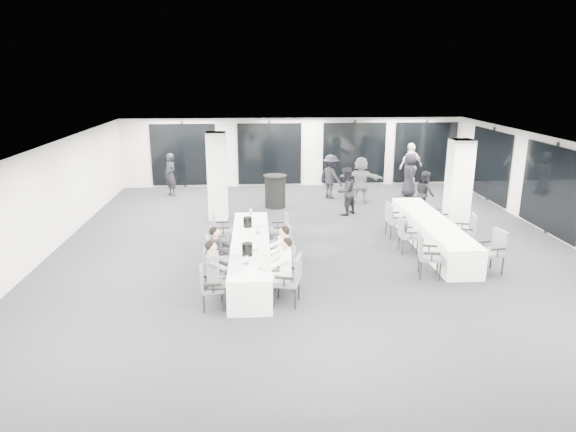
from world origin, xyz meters
name	(u,v)px	position (x,y,z in m)	size (l,w,h in m)	color
room	(343,190)	(0.89, 1.11, 1.39)	(14.04, 16.04, 2.84)	black
column_left	(217,176)	(-2.80, 3.20, 1.40)	(0.60, 0.60, 2.80)	silver
column_right	(458,188)	(4.20, 1.00, 1.40)	(0.60, 0.60, 2.80)	silver
banquet_table_main	(251,255)	(-1.72, -1.36, 0.38)	(0.90, 5.00, 0.75)	white
banquet_table_side	(431,233)	(3.18, 0.08, 0.38)	(0.90, 5.00, 0.75)	white
cocktail_table	(275,191)	(-0.91, 4.53, 0.58)	(0.82, 0.82, 1.14)	black
chair_main_left_near	(208,284)	(-2.55, -3.39, 0.52)	(0.52, 0.55, 0.91)	#56595E
chair_main_left_second	(212,266)	(-2.55, -2.44, 0.53)	(0.49, 0.55, 0.93)	#56595E
chair_main_left_mid	(214,254)	(-2.56, -1.75, 0.56)	(0.56, 0.60, 0.98)	#56595E
chair_main_left_fourth	(218,242)	(-2.55, -0.75, 0.51)	(0.54, 0.56, 0.89)	#56595E
chair_main_left_far	(220,228)	(-2.56, 0.27, 0.57)	(0.55, 0.60, 1.01)	#56595E
chair_main_right_near	(291,277)	(-0.88, -3.30, 0.60)	(0.64, 0.67, 1.04)	#56595E
chair_main_right_second	(288,266)	(-0.89, -2.50, 0.53)	(0.51, 0.55, 0.93)	#56595E
chair_main_right_mid	(286,255)	(-0.90, -1.75, 0.50)	(0.50, 0.54, 0.88)	#56595E
chair_main_right_fourth	(284,240)	(-0.89, -0.71, 0.53)	(0.53, 0.57, 0.93)	#56595E
chair_main_right_far	(282,227)	(-0.89, 0.35, 0.53)	(0.51, 0.56, 0.93)	#56595E
chair_side_left_near	(426,253)	(2.35, -2.03, 0.58)	(0.61, 0.65, 1.02)	#56595E
chair_side_left_mid	(406,233)	(2.35, -0.32, 0.53)	(0.48, 0.53, 0.93)	#56595E
chair_side_left_far	(393,218)	(2.35, 0.92, 0.58)	(0.55, 0.60, 1.01)	#56595E
chair_side_right_near	(494,248)	(4.02, -1.86, 0.60)	(0.62, 0.65, 1.04)	#56595E
chair_side_right_mid	(467,230)	(4.02, -0.29, 0.57)	(0.60, 0.63, 1.00)	#56595E
chair_side_right_far	(448,214)	(4.03, 1.12, 0.60)	(0.54, 0.61, 1.04)	#56595E
seated_guest_a	(216,270)	(-2.39, -3.38, 0.81)	(0.50, 0.38, 1.44)	slate
seated_guest_b	(219,254)	(-2.39, -2.44, 0.81)	(0.50, 0.38, 1.44)	black
seated_guest_c	(282,267)	(-1.06, -3.27, 0.81)	(0.50, 0.38, 1.44)	white
seated_guest_d	(281,254)	(-1.06, -2.50, 0.81)	(0.50, 0.38, 1.44)	white
standing_guest_b	(346,188)	(1.39, 3.41, 0.91)	(0.87, 0.53, 1.81)	black
standing_guest_c	(331,174)	(1.22, 5.74, 0.93)	(1.21, 0.61, 1.86)	black
standing_guest_d	(411,163)	(4.67, 7.09, 1.06)	(1.25, 0.70, 2.12)	white
standing_guest_e	(410,172)	(4.26, 5.87, 0.94)	(0.91, 0.55, 1.88)	black
standing_guest_f	(361,177)	(2.21, 5.00, 0.95)	(1.75, 0.67, 1.91)	slate
standing_guest_g	(170,172)	(-4.84, 6.51, 0.92)	(0.67, 0.54, 1.84)	black
standing_guest_h	(425,190)	(3.98, 3.18, 0.85)	(0.82, 0.50, 1.69)	black
ice_bucket_near	(247,249)	(-1.78, -2.37, 0.89)	(0.24, 0.24, 0.27)	black
ice_bucket_far	(248,222)	(-1.80, -0.26, 0.88)	(0.23, 0.23, 0.26)	black
water_bottle_a	(247,262)	(-1.78, -3.08, 0.87)	(0.08, 0.08, 0.24)	silver
water_bottle_b	(258,231)	(-1.54, -1.03, 0.87)	(0.08, 0.08, 0.24)	silver
water_bottle_c	(251,212)	(-1.73, 0.78, 0.85)	(0.07, 0.07, 0.21)	silver
plate_a	(246,263)	(-1.81, -2.90, 0.76)	(0.22, 0.22, 0.03)	white
plate_b	(261,269)	(-1.50, -3.21, 0.76)	(0.22, 0.22, 0.03)	white
plate_c	(255,250)	(-1.61, -2.07, 0.76)	(0.21, 0.21, 0.03)	white
wine_glass	(264,270)	(-1.43, -3.64, 0.90)	(0.08, 0.08, 0.20)	silver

